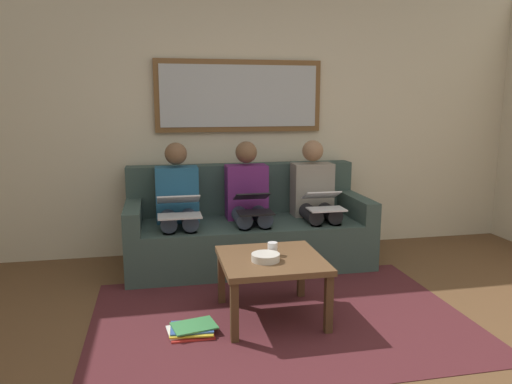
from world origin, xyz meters
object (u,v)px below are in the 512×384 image
(coffee_table, at_px, (271,265))
(magazine_stack, at_px, (192,329))
(person_left, at_px, (315,198))
(person_right, at_px, (178,203))
(framed_mirror, at_px, (239,96))
(bowl, at_px, (266,257))
(laptop_black, at_px, (253,203))
(cup, at_px, (273,249))
(laptop_silver, at_px, (179,207))
(couch, at_px, (247,230))
(laptop_white, at_px, (324,201))
(person_middle, at_px, (248,200))

(coffee_table, xyz_separation_m, magazine_stack, (0.57, 0.15, -0.35))
(person_left, relative_size, person_right, 1.00)
(framed_mirror, bearing_deg, bowl, 86.22)
(laptop_black, bearing_deg, coffee_table, 86.61)
(cup, distance_m, laptop_silver, 1.07)
(coffee_table, relative_size, person_right, 0.62)
(cup, bearing_deg, bowl, 57.15)
(magazine_stack, bearing_deg, person_right, -89.27)
(couch, distance_m, magazine_stack, 1.53)
(couch, xyz_separation_m, person_right, (0.64, 0.07, 0.30))
(laptop_white, height_order, laptop_black, laptop_black)
(couch, bearing_deg, laptop_white, 154.38)
(couch, xyz_separation_m, person_middle, (0.00, 0.07, 0.30))
(cup, xyz_separation_m, bowl, (0.08, 0.12, -0.02))
(person_left, xyz_separation_m, person_right, (1.28, 0.00, 0.00))
(person_middle, height_order, laptop_black, person_middle)
(laptop_white, xyz_separation_m, person_middle, (0.64, -0.24, -0.01))
(person_middle, height_order, magazine_stack, person_middle)
(framed_mirror, bearing_deg, laptop_silver, 47.05)
(framed_mirror, height_order, person_left, framed_mirror)
(laptop_white, height_order, magazine_stack, laptop_white)
(laptop_black, bearing_deg, couch, -90.00)
(person_middle, xyz_separation_m, laptop_silver, (0.64, 0.23, 0.02))
(laptop_silver, bearing_deg, magazine_stack, 90.89)
(person_middle, distance_m, laptop_silver, 0.68)
(laptop_black, bearing_deg, framed_mirror, -90.00)
(person_middle, bearing_deg, framed_mirror, -90.00)
(framed_mirror, distance_m, bowl, 2.00)
(cup, relative_size, person_left, 0.08)
(couch, relative_size, person_right, 1.93)
(person_left, distance_m, person_right, 1.28)
(framed_mirror, xyz_separation_m, person_right, (0.64, 0.46, -0.94))
(framed_mirror, relative_size, magazine_stack, 4.76)
(person_left, xyz_separation_m, person_middle, (0.64, 0.00, 0.00))
(person_right, bearing_deg, magazine_stack, 90.73)
(cup, bearing_deg, couch, -91.65)
(laptop_white, xyz_separation_m, magazine_stack, (1.26, 1.06, -0.59))
(couch, distance_m, person_left, 0.71)
(person_left, xyz_separation_m, laptop_white, (0.00, 0.24, 0.01))
(couch, distance_m, framed_mirror, 1.30)
(framed_mirror, height_order, laptop_silver, framed_mirror)
(framed_mirror, relative_size, laptop_silver, 4.30)
(person_right, bearing_deg, cup, 119.00)
(bowl, relative_size, person_left, 0.17)
(person_right, bearing_deg, bowl, 113.59)
(bowl, distance_m, person_right, 1.33)
(laptop_black, relative_size, magazine_stack, 1.10)
(bowl, xyz_separation_m, laptop_white, (-0.75, -0.97, 0.16))
(laptop_white, bearing_deg, laptop_black, -0.49)
(framed_mirror, height_order, magazine_stack, framed_mirror)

